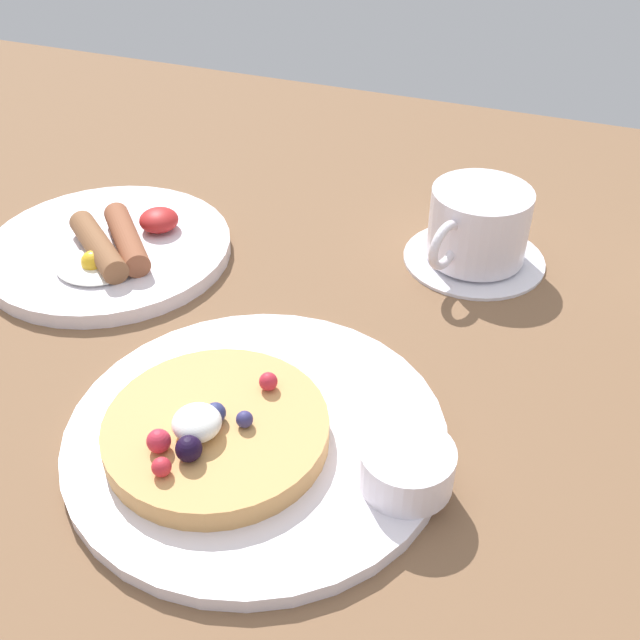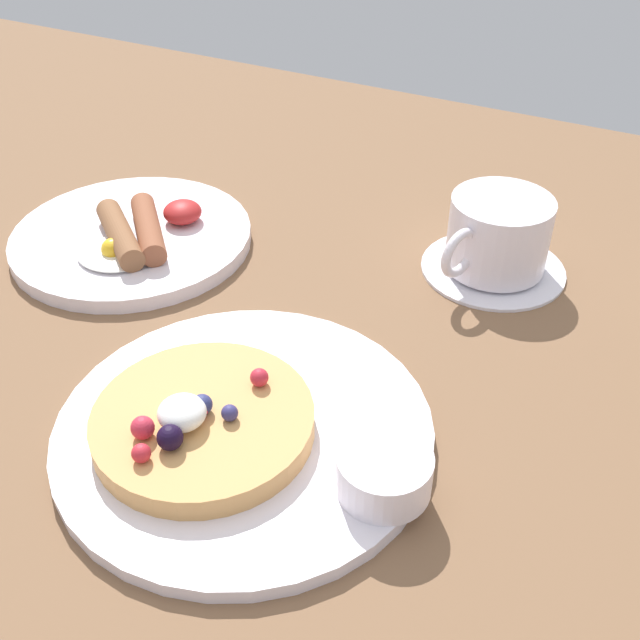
% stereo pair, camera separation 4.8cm
% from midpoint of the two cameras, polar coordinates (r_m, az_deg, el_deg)
% --- Properties ---
extents(ground_plane, '(1.97, 1.20, 0.03)m').
position_cam_midpoint_polar(ground_plane, '(0.57, -7.06, -6.67)').
color(ground_plane, brown).
extents(pancake_plate, '(0.26, 0.26, 0.01)m').
position_cam_midpoint_polar(pancake_plate, '(0.52, -7.44, -8.65)').
color(pancake_plate, white).
rests_on(pancake_plate, ground_plane).
extents(pancake_with_berries, '(0.15, 0.15, 0.04)m').
position_cam_midpoint_polar(pancake_with_berries, '(0.50, -10.22, -8.39)').
color(pancake_with_berries, tan).
rests_on(pancake_with_berries, pancake_plate).
extents(syrup_ramekin, '(0.06, 0.06, 0.03)m').
position_cam_midpoint_polar(syrup_ramekin, '(0.47, 3.62, -11.02)').
color(syrup_ramekin, white).
rests_on(syrup_ramekin, pancake_plate).
extents(breakfast_plate, '(0.22, 0.22, 0.01)m').
position_cam_midpoint_polar(breakfast_plate, '(0.73, -17.42, 5.05)').
color(breakfast_plate, white).
rests_on(breakfast_plate, ground_plane).
extents(fried_breakfast, '(0.10, 0.13, 0.02)m').
position_cam_midpoint_polar(fried_breakfast, '(0.70, -16.94, 5.51)').
color(fried_breakfast, brown).
rests_on(fried_breakfast, breakfast_plate).
extents(coffee_saucer, '(0.13, 0.13, 0.01)m').
position_cam_midpoint_polar(coffee_saucer, '(0.70, 9.60, 4.59)').
color(coffee_saucer, white).
rests_on(coffee_saucer, ground_plane).
extents(coffee_cup, '(0.09, 0.12, 0.06)m').
position_cam_midpoint_polar(coffee_cup, '(0.68, 9.84, 7.11)').
color(coffee_cup, white).
rests_on(coffee_cup, coffee_saucer).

